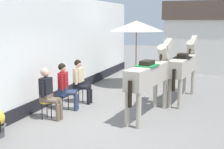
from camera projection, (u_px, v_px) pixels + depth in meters
ground_plane at (141, 96)px, 10.46m from camera, size 40.00×40.00×0.00m
pub_facade_wall at (53, 54)px, 9.66m from camera, size 0.34×14.00×3.40m
distant_cottage at (199, 36)px, 15.42m from camera, size 3.40×2.60×3.50m
seated_visitor_near at (48, 91)px, 7.92m from camera, size 0.61×0.49×1.39m
seated_visitor_middle at (65, 84)px, 8.74m from camera, size 0.61×0.48×1.39m
seated_visitor_far at (80, 79)px, 9.49m from camera, size 0.61×0.49×1.39m
saddled_horse_near at (150, 74)px, 8.18m from camera, size 0.76×2.98×2.06m
saddled_horse_far at (184, 65)px, 9.81m from camera, size 0.66×2.99×2.06m
cafe_parasol at (136, 26)px, 11.66m from camera, size 2.10×2.10×2.58m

